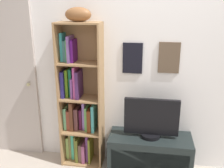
% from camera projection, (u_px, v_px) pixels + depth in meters
% --- Properties ---
extents(back_wall, '(4.80, 0.08, 2.57)m').
position_uv_depth(back_wall, '(145.00, 63.00, 2.93)').
color(back_wall, white).
rests_on(back_wall, ground).
extents(bookshelf, '(0.50, 0.27, 1.74)m').
position_uv_depth(bookshelf, '(79.00, 105.00, 3.08)').
color(bookshelf, '#957149').
rests_on(bookshelf, ground).
extents(football, '(0.30, 0.17, 0.16)m').
position_uv_depth(football, '(78.00, 14.00, 2.72)').
color(football, brown).
rests_on(football, bookshelf).
extents(tv_stand, '(0.95, 0.41, 0.46)m').
position_uv_depth(tv_stand, '(149.00, 154.00, 3.01)').
color(tv_stand, black).
rests_on(tv_stand, ground).
extents(television, '(0.62, 0.22, 0.47)m').
position_uv_depth(television, '(151.00, 119.00, 2.88)').
color(television, black).
rests_on(television, tv_stand).
extents(door, '(0.78, 0.09, 2.04)m').
position_uv_depth(door, '(7.00, 79.00, 3.22)').
color(door, '#AEA49F').
rests_on(door, ground).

